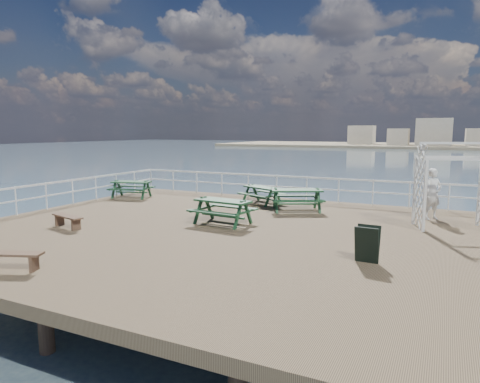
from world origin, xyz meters
The scene contains 12 objects.
ground centered at (0.00, 0.00, -0.15)m, with size 18.00×14.00×0.30m, color brown.
sea_backdrop centered at (12.54, 134.07, -0.51)m, with size 300.00×300.00×9.20m.
railing centered at (-0.07, 2.57, 0.87)m, with size 17.77×13.76×1.10m.
picnic_table_a centered at (-7.80, 3.97, 0.57)m, with size 2.12×1.87×0.89m.
picnic_table_b centered at (-1.49, 5.08, 0.54)m, with size 2.16×1.98×0.85m.
picnic_table_c centered at (0.42, 4.12, 0.62)m, with size 2.52×2.34×0.98m.
picnic_table_d centered at (-1.10, 0.71, 0.60)m, with size 2.09×1.75×0.95m.
flat_bench_near centered at (-5.43, -2.07, 0.31)m, with size 1.46×0.68×0.41m.
flat_bench_far centered at (-3.14, -5.80, 0.32)m, with size 1.50×0.87×0.42m.
trellis_arbor centered at (5.98, 3.30, 1.25)m, with size 2.53×1.87×2.82m.
sandwich_board centered at (4.11, -1.64, 0.45)m, with size 0.58×0.44×0.92m.
person centered at (5.35, 4.66, 0.92)m, with size 0.67×0.44×1.84m, color silver.
Camera 1 is at (5.69, -12.03, 3.18)m, focal length 32.00 mm.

